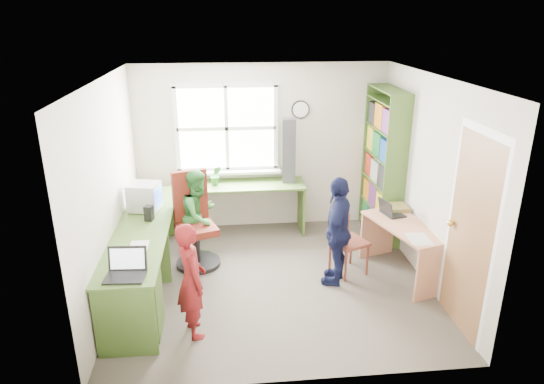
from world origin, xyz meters
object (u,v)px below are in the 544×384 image
(cd_tower, at_px, (289,151))
(person_navy, at_px, (338,231))
(swivel_chair, at_px, (195,225))
(laptop_left, at_px, (126,269))
(person_green, at_px, (199,215))
(bookshelf, at_px, (383,168))
(potted_plant, at_px, (216,176))
(crt_monitor, at_px, (144,197))
(l_desk, at_px, (158,264))
(right_desk, at_px, (405,239))
(wooden_chair, at_px, (345,239))
(laptop_right, at_px, (390,211))
(person_red, at_px, (191,280))

(cd_tower, height_order, person_navy, cd_tower)
(swivel_chair, xyz_separation_m, person_navy, (1.69, -0.64, 0.14))
(laptop_left, bearing_deg, person_green, 74.74)
(bookshelf, height_order, person_navy, bookshelf)
(potted_plant, relative_size, person_navy, 0.21)
(potted_plant, relative_size, person_green, 0.23)
(crt_monitor, bearing_deg, l_desk, -62.72)
(swivel_chair, bearing_deg, right_desk, -32.02)
(wooden_chair, height_order, crt_monitor, crt_monitor)
(wooden_chair, relative_size, laptop_right, 2.52)
(bookshelf, relative_size, crt_monitor, 5.14)
(right_desk, height_order, laptop_left, laptop_left)
(laptop_right, bearing_deg, wooden_chair, 95.98)
(wooden_chair, bearing_deg, right_desk, -30.84)
(person_red, distance_m, person_navy, 1.85)
(crt_monitor, xyz_separation_m, potted_plant, (0.86, 0.84, -0.03))
(right_desk, distance_m, person_green, 2.57)
(l_desk, distance_m, crt_monitor, 1.00)
(person_green, bearing_deg, l_desk, -169.56)
(wooden_chair, distance_m, laptop_right, 0.69)
(right_desk, xyz_separation_m, person_navy, (-0.84, -0.06, 0.17))
(potted_plant, distance_m, person_navy, 2.06)
(person_green, bearing_deg, bookshelf, -45.39)
(crt_monitor, relative_size, person_navy, 0.31)
(right_desk, distance_m, person_navy, 0.86)
(crt_monitor, distance_m, laptop_left, 1.59)
(laptop_left, bearing_deg, l_desk, 80.28)
(right_desk, distance_m, laptop_right, 0.41)
(l_desk, relative_size, person_navy, 2.24)
(swivel_chair, height_order, potted_plant, swivel_chair)
(potted_plant, height_order, person_red, person_red)
(l_desk, distance_m, person_green, 1.07)
(right_desk, bearing_deg, l_desk, 169.06)
(right_desk, xyz_separation_m, crt_monitor, (-3.11, 0.58, 0.44))
(laptop_left, height_order, cd_tower, cd_tower)
(right_desk, distance_m, potted_plant, 2.70)
(bookshelf, height_order, person_red, bookshelf)
(right_desk, relative_size, wooden_chair, 1.44)
(laptop_left, bearing_deg, laptop_right, 27.98)
(swivel_chair, xyz_separation_m, wooden_chair, (1.82, -0.48, -0.04))
(crt_monitor, xyz_separation_m, person_navy, (2.27, -0.64, -0.27))
(wooden_chair, xyz_separation_m, cd_tower, (-0.50, 1.37, 0.73))
(laptop_right, bearing_deg, person_red, 103.25)
(swivel_chair, distance_m, laptop_left, 1.70)
(swivel_chair, distance_m, cd_tower, 1.73)
(right_desk, height_order, cd_tower, cd_tower)
(right_desk, xyz_separation_m, laptop_right, (-0.10, 0.32, 0.23))
(person_red, bearing_deg, cd_tower, -46.44)
(bookshelf, xyz_separation_m, person_green, (-2.54, -0.50, -0.39))
(bookshelf, distance_m, crt_monitor, 3.24)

